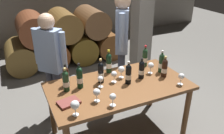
{
  "coord_description": "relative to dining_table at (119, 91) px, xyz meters",
  "views": [
    {
      "loc": [
        -1.11,
        -2.17,
        2.18
      ],
      "look_at": [
        0.0,
        0.2,
        0.91
      ],
      "focal_mm": 37.27,
      "sensor_mm": 36.0,
      "label": 1
    }
  ],
  "objects": [
    {
      "name": "wine_bottle_4",
      "position": [
        -0.61,
        0.14,
        0.22
      ],
      "size": [
        0.07,
        0.07,
        0.29
      ],
      "color": "#19381E",
      "rests_on": "dining_table"
    },
    {
      "name": "barrel_stack",
      "position": [
        -0.0,
        2.6,
        -0.13
      ],
      "size": [
        2.49,
        0.9,
        1.15
      ],
      "color": "brown",
      "rests_on": "ground_plane"
    },
    {
      "name": "wine_glass_4",
      "position": [
        -0.37,
        -0.21,
        0.2
      ],
      "size": [
        0.08,
        0.08,
        0.15
      ],
      "color": "white",
      "rests_on": "dining_table"
    },
    {
      "name": "wine_bottle_7",
      "position": [
        0.12,
        -0.01,
        0.22
      ],
      "size": [
        0.07,
        0.07,
        0.29
      ],
      "color": "black",
      "rests_on": "dining_table"
    },
    {
      "name": "wine_glass_7",
      "position": [
        0.51,
        0.1,
        0.2
      ],
      "size": [
        0.08,
        0.08,
        0.15
      ],
      "color": "white",
      "rests_on": "dining_table"
    },
    {
      "name": "wine_bottle_3",
      "position": [
        0.62,
        -0.06,
        0.21
      ],
      "size": [
        0.07,
        0.07,
        0.28
      ],
      "color": "black",
      "rests_on": "dining_table"
    },
    {
      "name": "sommelier_presenting",
      "position": [
        0.42,
        0.75,
        0.37
      ],
      "size": [
        0.31,
        0.44,
        1.72
      ],
      "color": "#383842",
      "rests_on": "ground_plane"
    },
    {
      "name": "wine_bottle_8",
      "position": [
        0.66,
        0.07,
        0.22
      ],
      "size": [
        0.07,
        0.07,
        0.31
      ],
      "color": "#19381E",
      "rests_on": "dining_table"
    },
    {
      "name": "taster_seated_left",
      "position": [
        -0.65,
        0.72,
        0.25
      ],
      "size": [
        0.36,
        0.39,
        1.54
      ],
      "color": "#383842",
      "rests_on": "ground_plane"
    },
    {
      "name": "wine_bottle_0",
      "position": [
        -0.44,
        0.14,
        0.23
      ],
      "size": [
        0.07,
        0.07,
        0.31
      ],
      "color": "black",
      "rests_on": "dining_table"
    },
    {
      "name": "wine_bottle_5",
      "position": [
        0.33,
        0.04,
        0.21
      ],
      "size": [
        0.07,
        0.07,
        0.27
      ],
      "color": "black",
      "rests_on": "dining_table"
    },
    {
      "name": "wine_glass_0",
      "position": [
        0.68,
        -0.31,
        0.2
      ],
      "size": [
        0.07,
        0.07,
        0.15
      ],
      "color": "white",
      "rests_on": "dining_table"
    },
    {
      "name": "wine_glass_2",
      "position": [
        -0.65,
        -0.34,
        0.21
      ],
      "size": [
        0.09,
        0.09,
        0.16
      ],
      "color": "white",
      "rests_on": "dining_table"
    },
    {
      "name": "wine_bottle_2",
      "position": [
        0.56,
        0.32,
        0.22
      ],
      "size": [
        0.07,
        0.07,
        0.31
      ],
      "color": "#19381E",
      "rests_on": "dining_table"
    },
    {
      "name": "stone_pillar",
      "position": [
        1.3,
        1.6,
        0.63
      ],
      "size": [
        0.32,
        0.32,
        2.6
      ],
      "primitive_type": "cube",
      "color": "gray",
      "rests_on": "ground_plane"
    },
    {
      "name": "wine_glass_5",
      "position": [
        0.11,
        0.15,
        0.2
      ],
      "size": [
        0.08,
        0.08,
        0.16
      ],
      "color": "white",
      "rests_on": "dining_table"
    },
    {
      "name": "ground_plane",
      "position": [
        0.0,
        0.0,
        -0.67
      ],
      "size": [
        14.0,
        14.0,
        0.0
      ],
      "primitive_type": "plane",
      "color": "#66635E"
    },
    {
      "name": "wine_glass_3",
      "position": [
        -0.25,
        -0.36,
        0.19
      ],
      "size": [
        0.07,
        0.07,
        0.14
      ],
      "color": "white",
      "rests_on": "dining_table"
    },
    {
      "name": "wine_bottle_6",
      "position": [
        -0.17,
        0.15,
        0.23
      ],
      "size": [
        0.07,
        0.07,
        0.31
      ],
      "color": "black",
      "rests_on": "dining_table"
    },
    {
      "name": "tasting_notebook",
      "position": [
        -0.66,
        -0.13,
        0.11
      ],
      "size": [
        0.25,
        0.2,
        0.03
      ],
      "primitive_type": "cube",
      "rotation": [
        0.0,
        0.0,
        0.2
      ],
      "color": "brown",
      "rests_on": "dining_table"
    },
    {
      "name": "wine_glass_1",
      "position": [
        -0.22,
        0.05,
        0.19
      ],
      "size": [
        0.07,
        0.07,
        0.14
      ],
      "color": "white",
      "rests_on": "dining_table"
    },
    {
      "name": "wine_bottle_9",
      "position": [
        0.03,
        0.35,
        0.23
      ],
      "size": [
        0.07,
        0.07,
        0.32
      ],
      "color": "black",
      "rests_on": "dining_table"
    },
    {
      "name": "wine_bottle_1",
      "position": [
        -0.57,
        0.26,
        0.21
      ],
      "size": [
        0.07,
        0.07,
        0.28
      ],
      "color": "black",
      "rests_on": "dining_table"
    },
    {
      "name": "dining_table",
      "position": [
        0.0,
        0.0,
        0.0
      ],
      "size": [
        1.7,
        0.9,
        0.76
      ],
      "color": "brown",
      "rests_on": "ground_plane"
    },
    {
      "name": "wine_glass_6",
      "position": [
        -0.03,
        0.08,
        0.2
      ],
      "size": [
        0.07,
        0.07,
        0.15
      ],
      "color": "white",
      "rests_on": "dining_table"
    }
  ]
}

